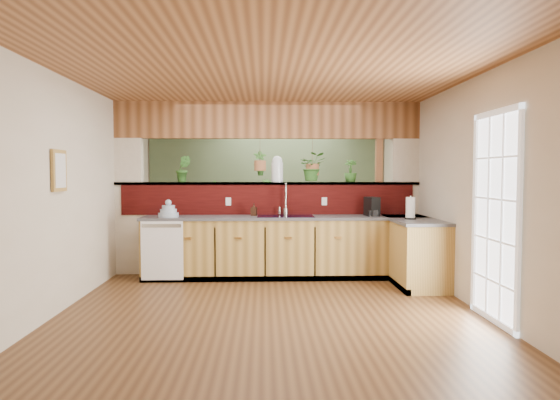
{
  "coord_description": "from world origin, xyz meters",
  "views": [
    {
      "loc": [
        -0.07,
        -6.25,
        1.51
      ],
      "look_at": [
        0.16,
        0.7,
        1.15
      ],
      "focal_mm": 32.0,
      "sensor_mm": 36.0,
      "label": 1
    }
  ],
  "objects_px": {
    "glass_jar": "(277,169)",
    "shelving_console": "(242,227)",
    "dish_stack": "(168,212)",
    "coffee_maker": "(372,207)",
    "faucet": "(285,198)",
    "soap_dispenser": "(254,210)",
    "paper_towel": "(410,208)"
  },
  "relations": [
    {
      "from": "faucet",
      "to": "coffee_maker",
      "type": "distance_m",
      "value": 1.28
    },
    {
      "from": "dish_stack",
      "to": "glass_jar",
      "type": "distance_m",
      "value": 1.75
    },
    {
      "from": "shelving_console",
      "to": "coffee_maker",
      "type": "bearing_deg",
      "value": -73.08
    },
    {
      "from": "glass_jar",
      "to": "shelving_console",
      "type": "xyz_separation_m",
      "value": [
        -0.62,
        1.9,
        -1.09
      ]
    },
    {
      "from": "shelving_console",
      "to": "faucet",
      "type": "bearing_deg",
      "value": -95.06
    },
    {
      "from": "paper_towel",
      "to": "dish_stack",
      "type": "bearing_deg",
      "value": 173.17
    },
    {
      "from": "dish_stack",
      "to": "coffee_maker",
      "type": "relative_size",
      "value": 1.04
    },
    {
      "from": "paper_towel",
      "to": "glass_jar",
      "type": "height_order",
      "value": "glass_jar"
    },
    {
      "from": "glass_jar",
      "to": "soap_dispenser",
      "type": "bearing_deg",
      "value": -140.92
    },
    {
      "from": "coffee_maker",
      "to": "shelving_console",
      "type": "bearing_deg",
      "value": 114.47
    },
    {
      "from": "coffee_maker",
      "to": "paper_towel",
      "type": "height_order",
      "value": "paper_towel"
    },
    {
      "from": "faucet",
      "to": "paper_towel",
      "type": "height_order",
      "value": "faucet"
    },
    {
      "from": "dish_stack",
      "to": "soap_dispenser",
      "type": "xyz_separation_m",
      "value": [
        1.21,
        0.22,
        0.01
      ]
    },
    {
      "from": "soap_dispenser",
      "to": "glass_jar",
      "type": "relative_size",
      "value": 0.46
    },
    {
      "from": "dish_stack",
      "to": "soap_dispenser",
      "type": "height_order",
      "value": "dish_stack"
    },
    {
      "from": "paper_towel",
      "to": "glass_jar",
      "type": "bearing_deg",
      "value": 153.17
    },
    {
      "from": "soap_dispenser",
      "to": "coffee_maker",
      "type": "xyz_separation_m",
      "value": [
        1.73,
        -0.1,
        0.04
      ]
    },
    {
      "from": "soap_dispenser",
      "to": "coffee_maker",
      "type": "distance_m",
      "value": 1.73
    },
    {
      "from": "soap_dispenser",
      "to": "glass_jar",
      "type": "distance_m",
      "value": 0.75
    },
    {
      "from": "dish_stack",
      "to": "shelving_console",
      "type": "height_order",
      "value": "dish_stack"
    },
    {
      "from": "faucet",
      "to": "paper_towel",
      "type": "relative_size",
      "value": 1.51
    },
    {
      "from": "glass_jar",
      "to": "shelving_console",
      "type": "height_order",
      "value": "glass_jar"
    },
    {
      "from": "faucet",
      "to": "glass_jar",
      "type": "xyz_separation_m",
      "value": [
        -0.12,
        0.22,
        0.43
      ]
    },
    {
      "from": "glass_jar",
      "to": "faucet",
      "type": "bearing_deg",
      "value": -62.25
    },
    {
      "from": "coffee_maker",
      "to": "glass_jar",
      "type": "distance_m",
      "value": 1.54
    },
    {
      "from": "coffee_maker",
      "to": "shelving_console",
      "type": "height_order",
      "value": "coffee_maker"
    },
    {
      "from": "faucet",
      "to": "shelving_console",
      "type": "bearing_deg",
      "value": 109.17
    },
    {
      "from": "coffee_maker",
      "to": "soap_dispenser",
      "type": "bearing_deg",
      "value": 159.94
    },
    {
      "from": "shelving_console",
      "to": "glass_jar",
      "type": "bearing_deg",
      "value": -96.13
    },
    {
      "from": "faucet",
      "to": "soap_dispenser",
      "type": "bearing_deg",
      "value": -172.18
    },
    {
      "from": "shelving_console",
      "to": "dish_stack",
      "type": "bearing_deg",
      "value": -135.56
    },
    {
      "from": "soap_dispenser",
      "to": "shelving_console",
      "type": "relative_size",
      "value": 0.13
    }
  ]
}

